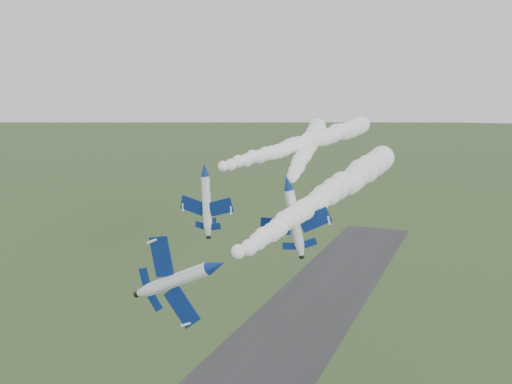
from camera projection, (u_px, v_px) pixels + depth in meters
runway at (255, 374)px, 111.13m from camera, size 24.00×260.00×0.04m
jet_lead at (216, 266)px, 63.76m from camera, size 5.06×13.53×10.21m
smoke_trail_jet_lead at (332, 192)px, 97.03m from camera, size 7.90×70.14×5.31m
jet_pair_left at (204, 170)px, 90.94m from camera, size 10.41×12.33×3.06m
smoke_trail_jet_pair_left at (307, 142)px, 121.14m from camera, size 14.56×66.18×4.44m
jet_pair_right at (287, 183)px, 86.50m from camera, size 10.97×13.11×3.73m
smoke_trail_jet_pair_right at (308, 146)px, 124.48m from camera, size 21.03×71.08×4.70m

